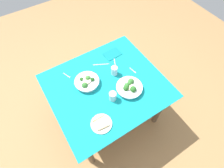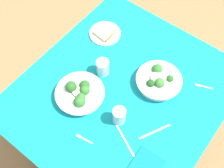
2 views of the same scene
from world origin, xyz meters
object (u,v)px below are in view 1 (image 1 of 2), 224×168
object	(u,v)px
broccoli_bowl_far	(129,87)
table_knife_right	(115,65)
broccoli_bowl_near	(87,82)
water_glass_center	(114,71)
water_glass_side	(113,96)
fork_by_near_bowl	(133,71)
table_knife_left	(101,64)
fork_by_far_bowl	(67,75)
bread_side_plate	(101,123)
napkin_folded_upper	(112,54)

from	to	relation	value
broccoli_bowl_far	table_knife_right	size ratio (longest dim) A/B	1.38
broccoli_bowl_near	broccoli_bowl_far	bearing A→B (deg)	138.92
broccoli_bowl_near	water_glass_center	xyz separation A→B (m)	(-0.31, 0.04, 0.02)
water_glass_side	fork_by_near_bowl	xyz separation A→B (m)	(-0.38, -0.18, -0.05)
broccoli_bowl_far	table_knife_left	world-z (taller)	broccoli_bowl_far
broccoli_bowl_near	fork_by_far_bowl	size ratio (longest dim) A/B	2.60
fork_by_far_bowl	table_knife_right	world-z (taller)	same
water_glass_center	fork_by_near_bowl	distance (m)	0.22
broccoli_bowl_near	fork_by_far_bowl	xyz separation A→B (m)	(0.14, -0.21, -0.03)
water_glass_side	table_knife_left	world-z (taller)	water_glass_side
broccoli_bowl_far	bread_side_plate	size ratio (longest dim) A/B	1.37
water_glass_center	napkin_folded_upper	xyz separation A→B (m)	(-0.14, -0.25, -0.05)
fork_by_far_bowl	napkin_folded_upper	xyz separation A→B (m)	(-0.59, -0.00, 0.00)
fork_by_near_bowl	table_knife_right	distance (m)	0.21
water_glass_side	table_knife_right	size ratio (longest dim) A/B	0.50
water_glass_center	broccoli_bowl_near	bearing A→B (deg)	-7.22
bread_side_plate	fork_by_near_bowl	xyz separation A→B (m)	(-0.61, -0.34, -0.01)
fork_by_near_bowl	table_knife_right	bearing A→B (deg)	-152.82
broccoli_bowl_far	fork_by_near_bowl	world-z (taller)	broccoli_bowl_far
bread_side_plate	water_glass_center	size ratio (longest dim) A/B	1.93
bread_side_plate	fork_by_far_bowl	distance (m)	0.68
bread_side_plate	table_knife_left	xyz separation A→B (m)	(-0.35, -0.61, -0.01)
fork_by_far_bowl	fork_by_near_bowl	world-z (taller)	same
water_glass_side	table_knife_right	distance (m)	0.43
broccoli_bowl_near	table_knife_left	distance (m)	0.30
fork_by_far_bowl	table_knife_left	xyz separation A→B (m)	(-0.39, 0.06, -0.00)
table_knife_left	table_knife_right	distance (m)	0.16
water_glass_center	table_knife_left	size ratio (longest dim) A/B	0.56
fork_by_near_bowl	napkin_folded_upper	size ratio (longest dim) A/B	0.49
broccoli_bowl_near	table_knife_right	bearing A→B (deg)	-172.57
water_glass_side	fork_by_far_bowl	distance (m)	0.58
water_glass_side	napkin_folded_upper	distance (m)	0.60
broccoli_bowl_near	water_glass_side	size ratio (longest dim) A/B	2.61
broccoli_bowl_far	broccoli_bowl_near	world-z (taller)	broccoli_bowl_far
fork_by_near_bowl	broccoli_bowl_far	bearing A→B (deg)	-54.75
bread_side_plate	napkin_folded_upper	world-z (taller)	bread_side_plate
bread_side_plate	napkin_folded_upper	bearing A→B (deg)	-129.13
water_glass_side	table_knife_right	bearing A→B (deg)	-126.33
broccoli_bowl_near	water_glass_center	world-z (taller)	water_glass_center
water_glass_center	table_knife_left	bearing A→B (deg)	-72.32
fork_by_near_bowl	napkin_folded_upper	xyz separation A→B (m)	(0.06, -0.33, 0.00)
fork_by_far_bowl	fork_by_near_bowl	distance (m)	0.73
table_knife_right	water_glass_side	bearing A→B (deg)	-11.52
fork_by_far_bowl	table_knife_right	size ratio (longest dim) A/B	0.51
bread_side_plate	table_knife_left	distance (m)	0.71
bread_side_plate	fork_by_near_bowl	bearing A→B (deg)	-150.54
water_glass_side	fork_by_near_bowl	distance (m)	0.42
broccoli_bowl_near	water_glass_side	xyz separation A→B (m)	(-0.13, 0.30, 0.02)
bread_side_plate	table_knife_right	world-z (taller)	bread_side_plate
water_glass_side	fork_by_far_bowl	size ratio (longest dim) A/B	1.00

